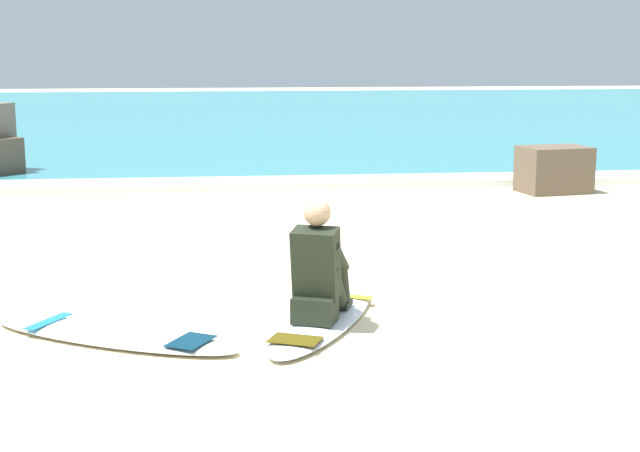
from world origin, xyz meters
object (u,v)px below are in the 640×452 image
Objects in this scene: surfboard_main at (323,319)px; surfer_seated at (319,272)px; surfboard_spare_near at (113,335)px; shoreline_rock at (554,170)px.

surfer_seated is (-0.04, -0.08, 0.40)m from surfboard_main.
surfer_seated reaches higher than surfboard_spare_near.
surfboard_spare_near is at bearing -131.69° from shoreline_rock.
shoreline_rock is (5.77, 6.48, 0.30)m from surfboard_spare_near.
surfer_seated is 0.45× the size of surfboard_spare_near.
surfer_seated reaches higher than surfboard_main.
surfboard_main is 1.63m from surfboard_spare_near.
surfer_seated is 7.60m from shoreline_rock.
surfer_seated is at bearing -118.08° from surfboard_main.
surfboard_main is at bearing -123.67° from shoreline_rock.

